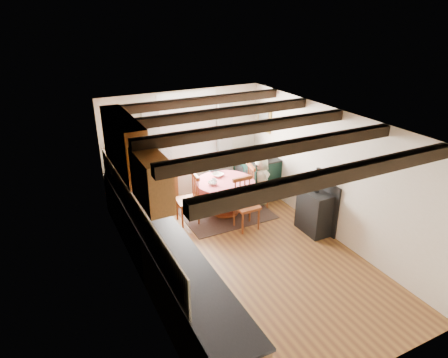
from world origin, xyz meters
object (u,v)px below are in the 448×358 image
dining_table (225,197)px  cast_iron_stove (315,201)px  aga_range (257,174)px  child_right (261,180)px  chair_right (258,185)px  chair_near (247,205)px  child_far (214,179)px  cup (214,181)px  chair_left (187,199)px

dining_table → cast_iron_stove: size_ratio=0.92×
aga_range → child_right: size_ratio=0.93×
dining_table → child_right: bearing=4.2°
chair_right → cast_iron_stove: (0.41, -1.38, 0.16)m
child_right → chair_near: bearing=125.9°
child_far → cup: 0.76m
aga_range → cup: size_ratio=9.38×
aga_range → chair_left: bearing=-164.7°
cast_iron_stove → child_far: bearing=119.1°
chair_near → chair_left: chair_left is taller
chair_near → child_far: 1.36m
cast_iron_stove → child_right: bearing=101.5°
child_far → child_right: 1.02m
chair_near → cup: size_ratio=9.26×
dining_table → cast_iron_stove: (1.19, -1.40, 0.29)m
chair_left → chair_right: size_ratio=1.04×
chair_right → child_right: child_right is taller
cup → child_far: bearing=64.3°
chair_right → cup: chair_right is taller
child_far → child_right: bearing=129.3°
cup → child_right: bearing=3.3°
chair_left → cast_iron_stove: (2.02, -1.41, 0.14)m
dining_table → cup: 0.49m
chair_left → child_far: 1.09m
dining_table → chair_right: size_ratio=1.23×
cup → dining_table: bearing=0.3°
chair_near → chair_left: 1.18m
child_far → chair_left: bearing=19.1°
chair_near → aga_range: size_ratio=0.99×
dining_table → chair_left: bearing=179.2°
child_right → dining_table: bearing=85.5°
aga_range → cup: (-1.33, -0.54, 0.30)m
child_right → cast_iron_stove: bearing=-177.2°
dining_table → child_far: size_ratio=1.18×
chair_left → child_right: (1.73, 0.05, 0.04)m
cup → cast_iron_stove: bearing=-44.1°
chair_near → chair_left: bearing=141.7°
dining_table → child_right: 0.91m
chair_near → child_far: child_far is taller
chair_near → chair_left: size_ratio=1.00×
chair_left → child_far: size_ratio=1.00×
chair_right → child_right: 0.16m
cast_iron_stove → child_right: cast_iron_stove is taller
chair_near → chair_right: bearing=45.1°
chair_right → aga_range: (0.30, 0.56, -0.02)m
chair_left → cup: chair_left is taller
dining_table → cup: bearing=-179.7°
cup → chair_near: bearing=-63.4°
child_right → child_far: bearing=46.8°
aga_range → child_far: (-1.03, 0.11, 0.04)m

